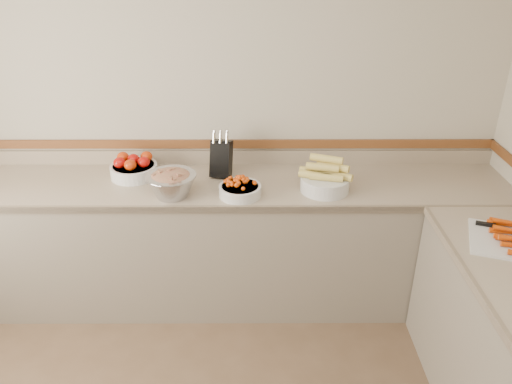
{
  "coord_description": "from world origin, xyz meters",
  "views": [
    {
      "loc": [
        0.34,
        -1.24,
        2.31
      ],
      "look_at": [
        0.35,
        1.35,
        1.0
      ],
      "focal_mm": 35.0,
      "sensor_mm": 36.0,
      "label": 1
    }
  ],
  "objects_px": {
    "tomato_bowl": "(134,168)",
    "cherry_tomato_bowl": "(240,189)",
    "corn_bowl": "(325,180)",
    "knife_block": "(221,157)",
    "rhubarb_bowl": "(171,183)"
  },
  "relations": [
    {
      "from": "knife_block",
      "to": "tomato_bowl",
      "type": "bearing_deg",
      "value": -178.02
    },
    {
      "from": "tomato_bowl",
      "to": "rhubarb_bowl",
      "type": "relative_size",
      "value": 1.0
    },
    {
      "from": "cherry_tomato_bowl",
      "to": "rhubarb_bowl",
      "type": "xyz_separation_m",
      "value": [
        -0.42,
        -0.0,
        0.04
      ]
    },
    {
      "from": "knife_block",
      "to": "rhubarb_bowl",
      "type": "distance_m",
      "value": 0.42
    },
    {
      "from": "knife_block",
      "to": "corn_bowl",
      "type": "bearing_deg",
      "value": -19.14
    },
    {
      "from": "cherry_tomato_bowl",
      "to": "tomato_bowl",
      "type": "bearing_deg",
      "value": 158.4
    },
    {
      "from": "knife_block",
      "to": "tomato_bowl",
      "type": "distance_m",
      "value": 0.59
    },
    {
      "from": "corn_bowl",
      "to": "knife_block",
      "type": "bearing_deg",
      "value": 160.86
    },
    {
      "from": "corn_bowl",
      "to": "rhubarb_bowl",
      "type": "height_order",
      "value": "corn_bowl"
    },
    {
      "from": "knife_block",
      "to": "corn_bowl",
      "type": "relative_size",
      "value": 0.94
    },
    {
      "from": "knife_block",
      "to": "tomato_bowl",
      "type": "height_order",
      "value": "knife_block"
    },
    {
      "from": "knife_block",
      "to": "cherry_tomato_bowl",
      "type": "height_order",
      "value": "knife_block"
    },
    {
      "from": "tomato_bowl",
      "to": "corn_bowl",
      "type": "relative_size",
      "value": 0.92
    },
    {
      "from": "corn_bowl",
      "to": "rhubarb_bowl",
      "type": "bearing_deg",
      "value": -175.37
    },
    {
      "from": "tomato_bowl",
      "to": "cherry_tomato_bowl",
      "type": "distance_m",
      "value": 0.76
    }
  ]
}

